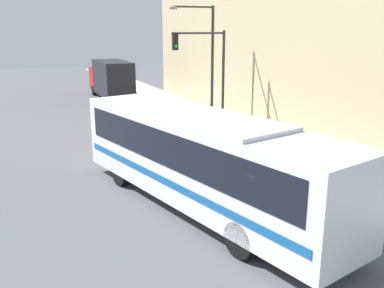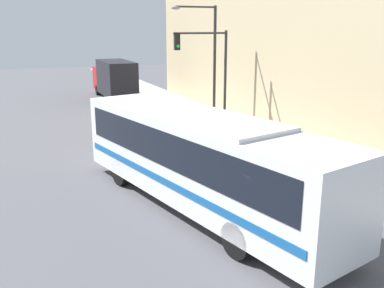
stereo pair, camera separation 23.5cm
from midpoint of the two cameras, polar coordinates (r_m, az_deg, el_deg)
The scene contains 9 objects.
ground_plane at distance 12.99m, azimuth 8.97°, elevation -12.38°, with size 120.00×120.00×0.00m, color #515156.
sidewalk at distance 32.61m, azimuth -0.96°, elevation 4.81°, with size 2.85×70.00×0.14m.
building_facade at distance 29.78m, azimuth 10.93°, elevation 13.49°, with size 6.00×28.06×10.40m.
city_bus at distance 14.18m, azimuth 0.64°, elevation -1.46°, with size 5.16×11.97×3.29m.
delivery_truck at distance 37.71m, azimuth -10.97°, elevation 8.58°, with size 2.30×7.99×3.30m.
fire_hydrant at distance 19.68m, azimuth 13.21°, elevation -1.26°, with size 0.27×0.37×0.77m.
traffic_light_pole at distance 24.82m, azimuth 1.70°, elevation 10.73°, with size 3.28×0.35×5.69m.
parking_meter at distance 23.61m, azimuth 6.11°, elevation 3.01°, with size 0.14×0.14×1.28m.
street_lamp at distance 26.64m, azimuth 1.69°, elevation 11.87°, with size 2.89×0.28×7.11m.
Camera 1 is at (-6.44, -9.58, 5.98)m, focal length 40.00 mm.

